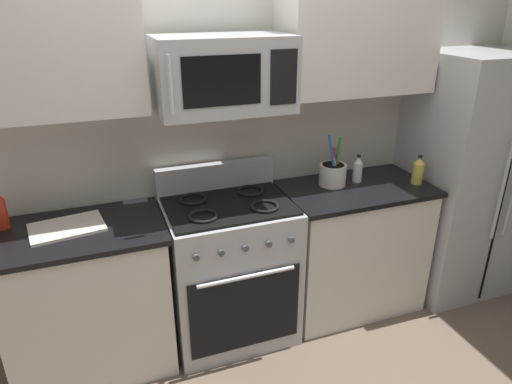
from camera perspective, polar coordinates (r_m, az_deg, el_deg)
wall_back at (r=2.90m, az=-5.78°, el=8.11°), size 8.00×0.10×2.60m
counter_left at (r=2.85m, az=-20.06°, el=-12.50°), size 0.90×0.59×0.91m
range_oven at (r=2.92m, az=-3.27°, el=-9.55°), size 0.76×0.63×1.09m
counter_right at (r=3.24m, az=11.78°, el=-6.74°), size 0.97×0.59×0.91m
refrigerator at (r=3.59m, az=24.71°, el=1.75°), size 0.78×0.70×1.73m
microwave at (r=2.50m, az=-4.09°, el=14.46°), size 0.73×0.44×0.40m
upper_cabinets_left at (r=2.51m, az=-24.84°, el=16.90°), size 0.89×0.34×0.74m
upper_cabinets_right at (r=2.95m, az=12.68°, el=19.06°), size 0.96×0.34×0.74m
utensil_crock at (r=3.02m, az=9.57°, el=2.35°), size 0.18×0.18×0.34m
cutting_board at (r=2.64m, az=-22.54°, el=-4.10°), size 0.41×0.32×0.02m
bottle_vinegar at (r=3.10m, az=12.58°, el=2.74°), size 0.06×0.06×0.19m
bottle_oil at (r=3.18m, az=19.58°, el=2.50°), size 0.07×0.07×0.20m
bottle_hot_sauce at (r=2.76m, az=-29.32°, el=-2.05°), size 0.06×0.06×0.22m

